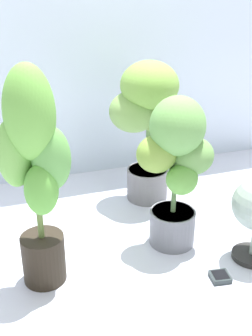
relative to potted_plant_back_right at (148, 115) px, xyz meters
name	(u,v)px	position (x,y,z in m)	size (l,w,h in m)	color
ground_plane	(108,246)	(-0.36, -0.40, -0.50)	(8.00, 8.00, 0.00)	silver
mylar_back_wall	(61,13)	(-0.36, 0.46, 0.50)	(3.20, 0.01, 2.00)	silver
potted_plant_back_right	(148,115)	(0.00, 0.00, 0.00)	(0.48, 0.44, 0.80)	slate
potted_plant_front_left	(35,167)	(-0.68, -0.55, 0.03)	(0.29, 0.24, 0.93)	black
potted_plant_front_right	(176,162)	(-0.05, -0.47, -0.08)	(0.38, 0.32, 0.73)	slate
hygrometer_box	(220,277)	(0.03, -0.79, -0.49)	(0.09, 0.09, 0.03)	#2D3537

